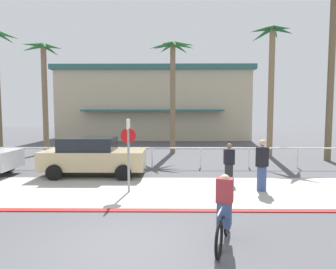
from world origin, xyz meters
name	(u,v)px	position (x,y,z in m)	size (l,w,h in m)	color
ground_plane	(154,162)	(0.00, 10.00, 0.00)	(80.00, 80.00, 0.00)	#4C4C51
sidewalk_strip	(144,191)	(0.00, 4.20, 0.01)	(44.00, 4.00, 0.02)	#ADAAA0
curb_paint	(138,210)	(0.00, 2.20, 0.01)	(44.00, 0.24, 0.03)	maroon
building_backdrop	(156,105)	(-0.81, 27.84, 3.75)	(20.00, 13.11, 7.47)	#BCAD8E
rail_fence	(152,151)	(0.00, 8.50, 0.84)	(19.59, 0.08, 1.04)	white
stop_sign_bike_lane	(128,145)	(-0.52, 4.05, 1.68)	(0.52, 0.56, 2.56)	gray
palm_tree_1	(44,75)	(-7.67, 13.66, 5.34)	(2.73, 3.08, 7.47)	#756047
palm_tree_2	(173,68)	(1.07, 13.82, 5.84)	(3.16, 3.07, 7.62)	#756047
palm_tree_3	(271,64)	(7.25, 12.47, 5.85)	(2.78, 2.99, 8.20)	#846B4C
palm_tree_4	(333,33)	(10.05, 10.71, 7.25)	(3.00, 3.12, 10.14)	brown
car_tan_1	(93,156)	(-2.47, 6.64, 0.87)	(4.40, 2.02, 1.69)	tan
cyclist_black_0	(224,211)	(2.06, 0.26, 0.69)	(0.65, 1.74, 1.50)	black
pedestrian_0	(229,165)	(3.22, 5.37, 0.72)	(0.40, 0.32, 1.58)	#232326
pedestrian_1	(262,167)	(4.15, 4.26, 0.86)	(0.48, 0.45, 1.83)	#384C7A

